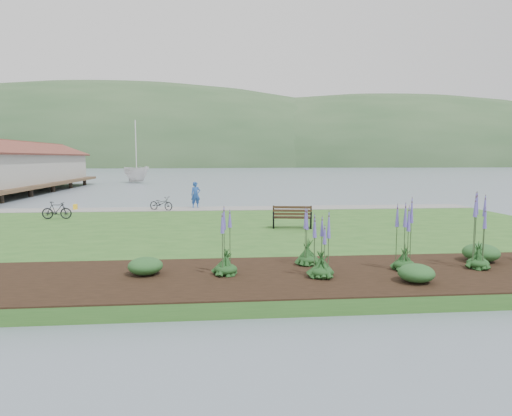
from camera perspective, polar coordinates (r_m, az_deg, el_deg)
The scene contains 20 objects.
ground at distance 22.23m, azimuth -6.24°, elevation -3.12°, with size 600.00×600.00×0.00m, color slate.
lawn at distance 20.22m, azimuth -6.33°, elevation -3.49°, with size 34.00×20.00×0.40m, color #2D5E21.
shoreline_path at distance 29.01m, azimuth -6.07°, elevation -0.08°, with size 34.00×2.20×0.03m, color gray.
garden_bed at distance 12.82m, azimuth 6.78°, elevation -8.24°, with size 24.00×4.40×0.04m, color black.
far_hillside at distance 192.97m, azimuth 0.43°, elevation 5.25°, with size 580.00×80.00×38.00m, color #2F512D, non-canonical shape.
pier_pavilion at distance 53.48m, azimuth -27.87°, elevation 4.53°, with size 8.00×36.00×5.40m.
park_bench at distance 20.93m, azimuth 4.54°, elevation -1.08°, with size 1.85×0.99×1.09m.
person at distance 29.53m, azimuth -7.56°, elevation 1.92°, with size 0.72×0.50×1.98m, color #214898.
bicycle_a at distance 28.60m, azimuth -11.77°, elevation 0.56°, with size 1.63×0.57×0.85m, color black.
bicycle_b at distance 26.23m, azimuth -23.66°, elevation -0.27°, with size 1.54×0.45×0.93m, color black.
sailboat at distance 68.11m, azimuth -14.66°, elevation 3.06°, with size 10.80×10.99×28.47m, color silver.
pannier at distance 30.51m, azimuth -21.65°, elevation 0.12°, with size 0.20×0.32×0.34m, color yellow.
echium_0 at distance 12.33m, azimuth 8.22°, elevation -5.28°, with size 0.62×0.62×1.84m.
echium_1 at distance 13.60m, azimuth 18.15°, elevation -3.34°, with size 0.62×0.62×2.28m.
echium_2 at distance 14.61m, azimuth 26.15°, elevation -2.84°, with size 0.62×0.62×2.38m.
echium_4 at distance 12.46m, azimuth -3.78°, elevation -4.53°, with size 0.62×0.62×2.23m.
echium_5 at distance 13.75m, azimuth 6.51°, elevation -4.24°, with size 0.62×0.62×1.85m.
shrub_0 at distance 12.96m, azimuth -13.66°, elevation -7.05°, with size 0.95×0.95×0.47m, color #1E4C21.
shrub_1 at distance 12.56m, azimuth 19.39°, elevation -7.68°, with size 0.93×0.93×0.47m, color #1E4C21.
shrub_2 at distance 15.74m, azimuth 26.31°, elevation -5.03°, with size 1.10×1.10×0.55m, color #1E4C21.
Camera 1 is at (0.35, -21.93, 3.64)m, focal length 32.00 mm.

